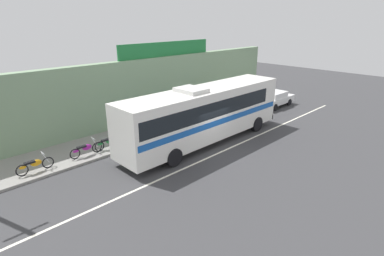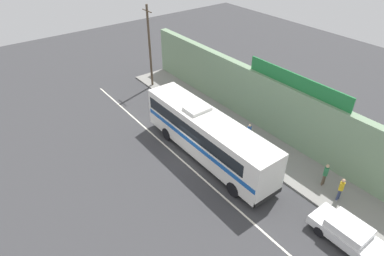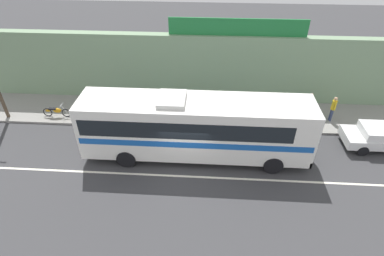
% 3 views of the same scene
% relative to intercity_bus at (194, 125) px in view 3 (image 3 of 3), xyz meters
% --- Properties ---
extents(ground_plane, '(70.00, 70.00, 0.00)m').
position_rel_intercity_bus_xyz_m(ground_plane, '(-0.44, -0.99, -2.07)').
color(ground_plane, '#3A3A3D').
extents(sidewalk_slab, '(30.00, 3.60, 0.14)m').
position_rel_intercity_bus_xyz_m(sidewalk_slab, '(-0.44, 4.21, -2.00)').
color(sidewalk_slab, gray).
rests_on(sidewalk_slab, ground_plane).
extents(storefront_facade, '(30.00, 0.70, 4.80)m').
position_rel_intercity_bus_xyz_m(storefront_facade, '(-0.44, 6.36, 0.33)').
color(storefront_facade, gray).
rests_on(storefront_facade, ground_plane).
extents(storefront_billboard, '(8.88, 0.12, 1.10)m').
position_rel_intercity_bus_xyz_m(storefront_billboard, '(2.41, 6.36, 3.28)').
color(storefront_billboard, '#1E7538').
rests_on(storefront_billboard, storefront_facade).
extents(road_center_stripe, '(30.00, 0.14, 0.01)m').
position_rel_intercity_bus_xyz_m(road_center_stripe, '(-0.44, -1.79, -2.06)').
color(road_center_stripe, silver).
rests_on(road_center_stripe, ground_plane).
extents(intercity_bus, '(12.33, 2.64, 3.78)m').
position_rel_intercity_bus_xyz_m(intercity_bus, '(0.00, 0.00, 0.00)').
color(intercity_bus, white).
rests_on(intercity_bus, ground_plane).
extents(parked_car, '(4.24, 1.90, 1.37)m').
position_rel_intercity_bus_xyz_m(parked_car, '(10.83, 1.44, -1.33)').
color(parked_car, silver).
rests_on(parked_car, ground_plane).
extents(motorcycle_orange, '(1.94, 0.56, 0.94)m').
position_rel_intercity_bus_xyz_m(motorcycle_orange, '(-5.05, 3.17, -1.50)').
color(motorcycle_orange, black).
rests_on(motorcycle_orange, sidewalk_slab).
extents(motorcycle_blue, '(1.89, 0.56, 0.94)m').
position_rel_intercity_bus_xyz_m(motorcycle_blue, '(-9.36, 3.13, -1.50)').
color(motorcycle_blue, black).
rests_on(motorcycle_blue, sidewalk_slab).
extents(motorcycle_black, '(1.96, 0.56, 0.94)m').
position_rel_intercity_bus_xyz_m(motorcycle_black, '(-6.54, 3.18, -1.50)').
color(motorcycle_black, black).
rests_on(motorcycle_black, sidewalk_slab).
extents(pedestrian_near_shop, '(0.30, 0.48, 1.74)m').
position_rel_intercity_bus_xyz_m(pedestrian_near_shop, '(8.74, 3.87, -0.91)').
color(pedestrian_near_shop, navy).
rests_on(pedestrian_near_shop, sidewalk_slab).
extents(pedestrian_by_curb, '(0.30, 0.48, 1.75)m').
position_rel_intercity_bus_xyz_m(pedestrian_by_curb, '(7.34, 4.27, -0.90)').
color(pedestrian_by_curb, brown).
rests_on(pedestrian_by_curb, sidewalk_slab).
extents(pedestrian_far_right, '(0.30, 0.48, 1.58)m').
position_rel_intercity_bus_xyz_m(pedestrian_far_right, '(0.70, 3.82, -1.01)').
color(pedestrian_far_right, brown).
rests_on(pedestrian_far_right, sidewalk_slab).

